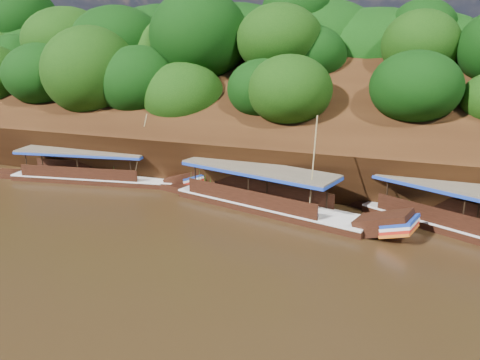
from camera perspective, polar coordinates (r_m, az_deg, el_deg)
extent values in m
plane|color=black|center=(23.53, -1.11, -9.44)|extent=(160.00, 160.00, 0.00)
cube|color=black|center=(37.12, 8.15, 5.76)|extent=(120.00, 16.12, 13.64)
cube|color=black|center=(47.44, 10.70, 3.63)|extent=(120.00, 24.00, 12.00)
ellipsoid|color=#12440B|center=(56.34, -22.21, 13.97)|extent=(20.00, 10.00, 8.00)
ellipsoid|color=#12440B|center=(37.94, -1.10, 6.15)|extent=(18.00, 8.00, 6.40)
ellipsoid|color=#12440B|center=(43.38, 10.61, 14.75)|extent=(24.00, 11.00, 8.40)
cube|color=brown|center=(28.33, 26.67, -1.05)|extent=(10.94, 7.23, 0.13)
cube|color=#193AA7|center=(28.37, 26.64, -1.30)|extent=(10.94, 7.23, 0.19)
cube|color=black|center=(29.90, 3.50, -3.69)|extent=(13.33, 5.53, 0.99)
cube|color=silver|center=(29.74, 3.51, -2.83)|extent=(13.35, 5.60, 0.11)
cube|color=black|center=(26.81, 17.18, -5.09)|extent=(3.46, 2.51, 1.85)
cube|color=#193AA7|center=(26.48, 18.92, -4.76)|extent=(2.02, 2.21, 0.67)
cube|color=red|center=(26.62, 18.85, -5.51)|extent=(2.02, 2.21, 0.67)
cube|color=brown|center=(29.52, 2.23, 1.44)|extent=(10.65, 5.18, 0.13)
cube|color=#193AA7|center=(29.55, 2.23, 1.19)|extent=(10.65, 5.18, 0.20)
cylinder|color=tan|center=(26.80, 8.89, 1.64)|extent=(0.51, 1.02, 5.97)
cube|color=black|center=(37.64, -17.20, -0.16)|extent=(13.15, 4.32, 0.88)
cube|color=silver|center=(37.53, -17.26, 0.46)|extent=(13.16, 4.39, 0.10)
cube|color=black|center=(34.65, -6.59, 0.27)|extent=(3.28, 2.11, 1.74)
cube|color=#193AA7|center=(34.34, -5.31, 0.67)|extent=(1.85, 1.93, 0.65)
cube|color=red|center=(34.43, -5.30, 0.13)|extent=(1.85, 1.93, 0.65)
cube|color=brown|center=(37.46, -18.60, 3.39)|extent=(10.43, 4.17, 0.12)
cube|color=#193AA7|center=(37.48, -18.59, 3.21)|extent=(10.43, 4.17, 0.18)
cylinder|color=tan|center=(35.08, -12.06, 3.99)|extent=(1.22, 0.52, 4.85)
cone|color=#2C5A16|center=(40.91, -21.41, 1.83)|extent=(1.50, 1.50, 1.52)
cone|color=#2C5A16|center=(37.42, -14.86, 1.30)|extent=(1.50, 1.50, 1.71)
cone|color=#2C5A16|center=(33.01, -4.96, -0.28)|extent=(1.50, 1.50, 1.62)
cone|color=#2C5A16|center=(31.24, 5.98, -1.01)|extent=(1.50, 1.50, 1.91)
cone|color=#2C5A16|center=(30.69, 18.89, -2.23)|extent=(1.50, 1.50, 1.82)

